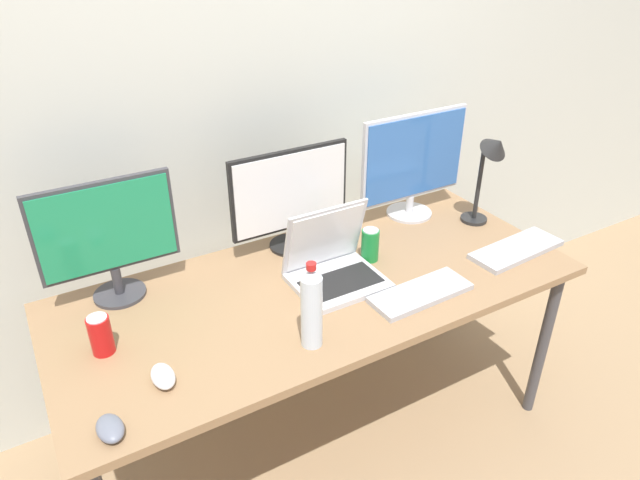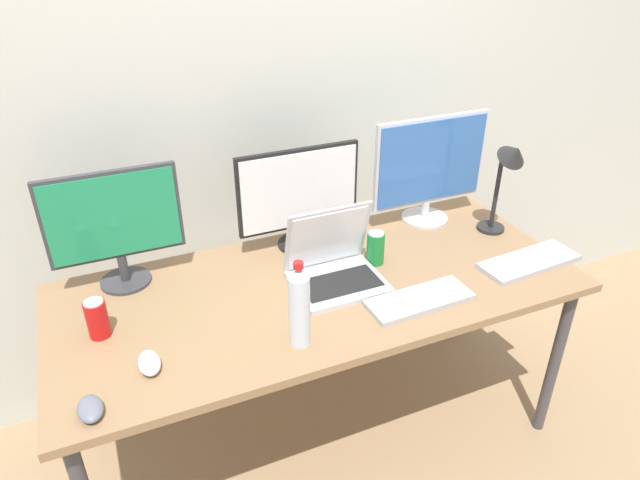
{
  "view_description": "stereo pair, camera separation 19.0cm",
  "coord_description": "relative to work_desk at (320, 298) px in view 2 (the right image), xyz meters",
  "views": [
    {
      "loc": [
        -0.83,
        -1.43,
        1.87
      ],
      "look_at": [
        0.0,
        0.0,
        0.92
      ],
      "focal_mm": 32.0,
      "sensor_mm": 36.0,
      "label": 1
    },
    {
      "loc": [
        -0.66,
        -1.51,
        1.87
      ],
      "look_at": [
        0.0,
        0.0,
        0.92
      ],
      "focal_mm": 32.0,
      "sensor_mm": 36.0,
      "label": 2
    }
  ],
  "objects": [
    {
      "name": "soda_can_near_keyboard",
      "position": [
        0.24,
        0.05,
        0.12
      ],
      "size": [
        0.07,
        0.07,
        0.13
      ],
      "color": "#197F33",
      "rests_on": "work_desk"
    },
    {
      "name": "monitor_center",
      "position": [
        0.04,
        0.28,
        0.27
      ],
      "size": [
        0.47,
        0.17,
        0.4
      ],
      "color": "black",
      "rests_on": "work_desk"
    },
    {
      "name": "keyboard_aux",
      "position": [
        0.26,
        -0.23,
        0.07
      ],
      "size": [
        0.37,
        0.15,
        0.02
      ],
      "primitive_type": "cube",
      "rotation": [
        0.0,
        0.0,
        0.03
      ],
      "color": "#B2B2B7",
      "rests_on": "work_desk"
    },
    {
      "name": "work_desk",
      "position": [
        0.0,
        0.0,
        0.0
      ],
      "size": [
        1.82,
        0.79,
        0.74
      ],
      "color": "#424247",
      "rests_on": "ground"
    },
    {
      "name": "monitor_right",
      "position": [
        0.6,
        0.27,
        0.3
      ],
      "size": [
        0.5,
        0.19,
        0.45
      ],
      "color": "silver",
      "rests_on": "work_desk"
    },
    {
      "name": "desk_lamp",
      "position": [
        0.8,
        0.05,
        0.33
      ],
      "size": [
        0.11,
        0.18,
        0.41
      ],
      "color": "black",
      "rests_on": "work_desk"
    },
    {
      "name": "laptop_silver",
      "position": [
        0.06,
        0.01,
        0.12
      ],
      "size": [
        0.31,
        0.26,
        0.27
      ],
      "color": "silver",
      "rests_on": "work_desk"
    },
    {
      "name": "mouse_by_laptop",
      "position": [
        -0.78,
        -0.31,
        0.07
      ],
      "size": [
        0.07,
        0.11,
        0.04
      ],
      "primitive_type": "ellipsoid",
      "rotation": [
        0.0,
        0.0,
        0.07
      ],
      "color": "slate",
      "rests_on": "work_desk"
    },
    {
      "name": "water_bottle",
      "position": [
        -0.18,
        -0.26,
        0.19
      ],
      "size": [
        0.06,
        0.06,
        0.29
      ],
      "color": "silver",
      "rests_on": "work_desk"
    },
    {
      "name": "mouse_by_keyboard",
      "position": [
        -0.61,
        -0.19,
        0.08
      ],
      "size": [
        0.06,
        0.11,
        0.04
      ],
      "primitive_type": "ellipsoid",
      "rotation": [
        0.0,
        0.0,
        -0.01
      ],
      "color": "silver",
      "rests_on": "work_desk"
    },
    {
      "name": "soda_can_by_laptop",
      "position": [
        -0.73,
        0.02,
        0.12
      ],
      "size": [
        0.07,
        0.07,
        0.13
      ],
      "color": "red",
      "rests_on": "work_desk"
    },
    {
      "name": "keyboard_main",
      "position": [
        0.76,
        -0.18,
        0.07
      ],
      "size": [
        0.4,
        0.17,
        0.02
      ],
      "primitive_type": "cube",
      "rotation": [
        0.0,
        0.0,
        0.07
      ],
      "color": "#B2B2B7",
      "rests_on": "work_desk"
    },
    {
      "name": "wall_back",
      "position": [
        0.0,
        0.59,
        0.62
      ],
      "size": [
        7.0,
        0.08,
        2.6
      ],
      "primitive_type": "cube",
      "color": "silver",
      "rests_on": "ground"
    },
    {
      "name": "monitor_left",
      "position": [
        -0.62,
        0.28,
        0.29
      ],
      "size": [
        0.44,
        0.17,
        0.42
      ],
      "color": "#38383D",
      "rests_on": "work_desk"
    },
    {
      "name": "ground_plane",
      "position": [
        0.0,
        0.0,
        -0.68
      ],
      "size": [
        16.0,
        16.0,
        0.0
      ],
      "primitive_type": "plane",
      "color": "#9E7F5B"
    }
  ]
}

